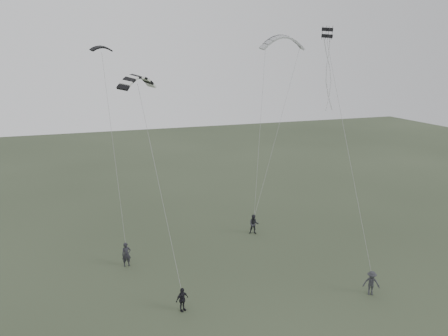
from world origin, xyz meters
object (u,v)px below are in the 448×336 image
object	(u,v)px
flyer_center	(182,299)
kite_box	(327,33)
flyer_right	(254,224)
flyer_left	(126,255)
kite_striped	(137,76)
kite_dark_small	(101,47)
flyer_far	(371,283)
kite_pale_large	(283,37)

from	to	relation	value
flyer_center	kite_box	world-z (taller)	kite_box
flyer_right	flyer_left	bearing A→B (deg)	-146.28
flyer_center	kite_striped	distance (m)	14.93
kite_box	kite_dark_small	bearing A→B (deg)	128.88
flyer_right	flyer_far	world-z (taller)	flyer_right
flyer_left	kite_striped	distance (m)	13.27
flyer_left	flyer_far	distance (m)	17.63
flyer_left	kite_pale_large	bearing A→B (deg)	18.19
flyer_right	kite_dark_small	xyz separation A→B (m)	(-12.02, 1.83, 15.21)
kite_box	flyer_right	bearing A→B (deg)	92.11
kite_pale_large	kite_box	xyz separation A→B (m)	(-1.58, -10.00, -0.15)
flyer_center	kite_box	distance (m)	20.50
flyer_right	kite_box	bearing A→B (deg)	-42.64
flyer_left	kite_pale_large	xyz separation A→B (m)	(15.93, 6.79, 16.24)
flyer_left	flyer_right	size ratio (longest dim) A/B	1.04
kite_dark_small	kite_box	distance (m)	16.70
flyer_center	flyer_far	xyz separation A→B (m)	(12.32, -2.26, 0.07)
flyer_center	kite_pale_large	world-z (taller)	kite_pale_large
flyer_center	kite_dark_small	distance (m)	19.48
flyer_left	flyer_right	distance (m)	11.79
kite_pale_large	flyer_right	bearing A→B (deg)	-131.86
flyer_far	kite_striped	bearing A→B (deg)	176.76
flyer_left	kite_dark_small	bearing A→B (deg)	91.69
kite_dark_small	kite_striped	world-z (taller)	kite_dark_small
flyer_center	kite_striped	size ratio (longest dim) A/B	0.47
flyer_center	kite_striped	bearing A→B (deg)	75.74
flyer_right	kite_pale_large	world-z (taller)	kite_pale_large
kite_dark_small	flyer_center	bearing A→B (deg)	-94.93
kite_pale_large	kite_striped	size ratio (longest dim) A/B	1.30
flyer_right	kite_striped	size ratio (longest dim) A/B	0.55
flyer_center	kite_pale_large	distance (m)	25.42
kite_dark_small	kite_striped	size ratio (longest dim) A/B	0.50
flyer_right	flyer_far	xyz separation A→B (m)	(3.33, -12.07, -0.05)
kite_striped	kite_box	bearing A→B (deg)	-53.53
flyer_far	kite_pale_large	distance (m)	23.10
flyer_left	kite_striped	xyz separation A→B (m)	(1.35, -0.65, 13.18)
kite_box	kite_pale_large	bearing A→B (deg)	56.95
flyer_right	flyer_far	bearing A→B (deg)	-53.40
flyer_left	kite_dark_small	size ratio (longest dim) A/B	1.13
flyer_right	kite_striped	bearing A→B (deg)	-141.28
flyer_far	kite_striped	world-z (taller)	kite_striped
flyer_left	kite_striped	world-z (taller)	kite_striped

